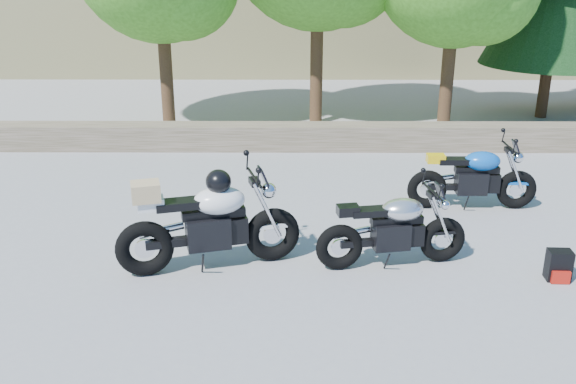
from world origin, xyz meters
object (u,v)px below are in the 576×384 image
object	(u,v)px
white_bike	(208,221)
blue_bike	(474,178)
silver_bike	(393,230)
backpack	(559,266)

from	to	relation	value
white_bike	blue_bike	xyz separation A→B (m)	(3.76, 2.01, -0.14)
silver_bike	white_bike	xyz separation A→B (m)	(-2.26, -0.08, 0.15)
backpack	blue_bike	bearing A→B (deg)	102.98
backpack	silver_bike	bearing A→B (deg)	171.30
silver_bike	backpack	size ratio (longest dim) A/B	5.11
silver_bike	blue_bike	world-z (taller)	blue_bike
white_bike	silver_bike	bearing A→B (deg)	-13.50
white_bike	backpack	distance (m)	4.22
blue_bike	backpack	bearing A→B (deg)	-79.19
white_bike	backpack	xyz separation A→B (m)	(4.19, -0.30, -0.44)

